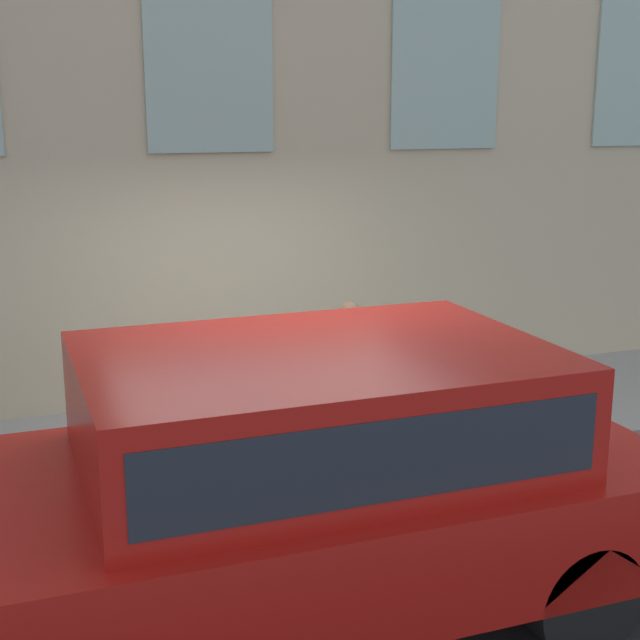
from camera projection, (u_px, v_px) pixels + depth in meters
name	position (u px, v px, depth m)	size (l,w,h in m)	color
ground_plane	(290.00, 498.00, 6.86)	(80.00, 80.00, 0.00)	#2D2D30
sidewalk	(249.00, 440.00, 7.87)	(2.25, 60.00, 0.13)	gray
fire_hydrant	(289.00, 402.00, 7.39)	(0.28, 0.41, 0.83)	gray
person	(350.00, 353.00, 7.87)	(0.28, 0.18, 1.15)	#232328
parked_truck_red_near	(307.00, 464.00, 5.12)	(2.08, 4.23, 1.61)	black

